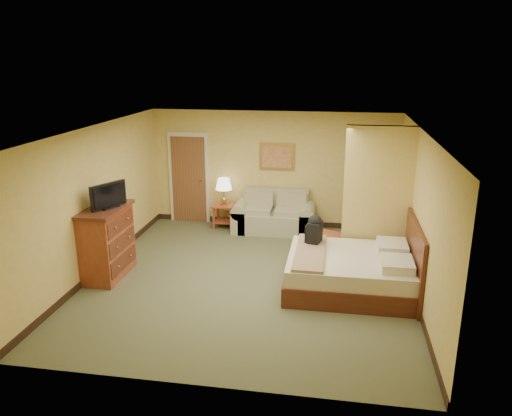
% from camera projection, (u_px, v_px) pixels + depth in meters
% --- Properties ---
extents(floor, '(6.00, 6.00, 0.00)m').
position_uv_depth(floor, '(250.00, 279.00, 8.72)').
color(floor, '#515336').
rests_on(floor, ground).
extents(ceiling, '(6.00, 6.00, 0.00)m').
position_uv_depth(ceiling, '(249.00, 130.00, 7.96)').
color(ceiling, white).
rests_on(ceiling, back_wall).
extents(back_wall, '(5.50, 0.02, 2.60)m').
position_uv_depth(back_wall, '(273.00, 170.00, 11.17)').
color(back_wall, tan).
rests_on(back_wall, floor).
extents(left_wall, '(0.02, 6.00, 2.60)m').
position_uv_depth(left_wall, '(96.00, 201.00, 8.77)').
color(left_wall, tan).
rests_on(left_wall, floor).
extents(right_wall, '(0.02, 6.00, 2.60)m').
position_uv_depth(right_wall, '(420.00, 216.00, 7.91)').
color(right_wall, tan).
rests_on(right_wall, floor).
extents(partition, '(1.20, 0.15, 2.60)m').
position_uv_depth(partition, '(377.00, 199.00, 8.88)').
color(partition, tan).
rests_on(partition, floor).
extents(door, '(0.94, 0.16, 2.10)m').
position_uv_depth(door, '(189.00, 178.00, 11.52)').
color(door, beige).
rests_on(door, floor).
extents(baseboard, '(5.50, 0.02, 0.12)m').
position_uv_depth(baseboard, '(272.00, 222.00, 11.52)').
color(baseboard, black).
rests_on(baseboard, floor).
extents(loveseat, '(1.80, 0.83, 0.91)m').
position_uv_depth(loveseat, '(274.00, 218.00, 11.05)').
color(loveseat, tan).
rests_on(loveseat, floor).
extents(side_table, '(0.49, 0.49, 0.54)m').
position_uv_depth(side_table, '(224.00, 212.00, 11.28)').
color(side_table, maroon).
rests_on(side_table, floor).
extents(table_lamp, '(0.37, 0.37, 0.61)m').
position_uv_depth(table_lamp, '(224.00, 185.00, 11.09)').
color(table_lamp, '#B38342').
rests_on(table_lamp, side_table).
extents(coffee_table, '(0.95, 0.95, 0.47)m').
position_uv_depth(coffee_table, '(326.00, 243.00, 9.49)').
color(coffee_table, maroon).
rests_on(coffee_table, floor).
extents(wall_picture, '(0.79, 0.04, 0.61)m').
position_uv_depth(wall_picture, '(277.00, 157.00, 11.05)').
color(wall_picture, '#B78E3F').
rests_on(wall_picture, back_wall).
extents(dresser, '(0.62, 1.18, 1.26)m').
position_uv_depth(dresser, '(107.00, 242.00, 8.67)').
color(dresser, maroon).
rests_on(dresser, floor).
extents(tv, '(0.36, 0.66, 0.44)m').
position_uv_depth(tv, '(108.00, 196.00, 8.42)').
color(tv, black).
rests_on(tv, dresser).
extents(bed, '(2.18, 1.85, 1.20)m').
position_uv_depth(bed, '(356.00, 271.00, 8.25)').
color(bed, '#491C11').
rests_on(bed, floor).
extents(backpack, '(0.27, 0.35, 0.54)m').
position_uv_depth(backpack, '(315.00, 229.00, 8.61)').
color(backpack, black).
rests_on(backpack, bed).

